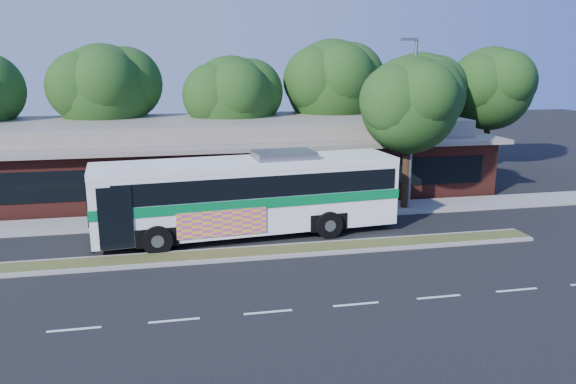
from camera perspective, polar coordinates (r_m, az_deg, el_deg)
The scene contains 13 objects.
ground at distance 23.25m, azimuth -4.10°, elevation -6.88°, with size 120.00×120.00×0.00m, color black.
median_strip at distance 23.79m, azimuth -4.29°, elevation -6.22°, with size 26.00×1.10×0.15m, color #454D20.
sidewalk at distance 29.29m, azimuth -5.74°, elevation -2.49°, with size 44.00×2.60×0.12m, color gray.
plaza_building at distance 35.24m, azimuth -6.93°, elevation 3.64°, with size 33.20×11.20×4.45m.
lamp_post at distance 30.42m, azimuth 12.48°, elevation 7.16°, with size 0.93×0.18×9.07m.
tree_bg_b at distance 38.03m, azimuth -17.57°, elevation 9.92°, with size 6.69×6.00×9.00m.
tree_bg_c at distance 37.09m, azimuth -5.17°, elevation 9.56°, with size 6.24×5.60×8.26m.
tree_bg_d at distance 39.45m, azimuth 5.04°, elevation 10.99°, with size 6.91×6.20×9.37m.
tree_bg_e at distance 40.65m, azimuth 13.65°, elevation 9.78°, with size 6.47×5.80×8.50m.
tree_bg_f at distance 44.37m, azimuth 20.29°, elevation 10.02°, with size 6.69×6.00×8.92m.
transit_bus at distance 25.78m, azimuth -3.96°, elevation 0.19°, with size 14.07×4.28×3.89m.
sedan at distance 32.78m, azimuth -23.84°, elevation -0.73°, with size 1.93×4.74×1.38m, color #B2B6BA.
sidewalk_tree at distance 30.74m, azimuth 12.80°, elevation 8.86°, with size 5.70×5.11×8.22m.
Camera 1 is at (-2.73, -21.64, 8.04)m, focal length 35.00 mm.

